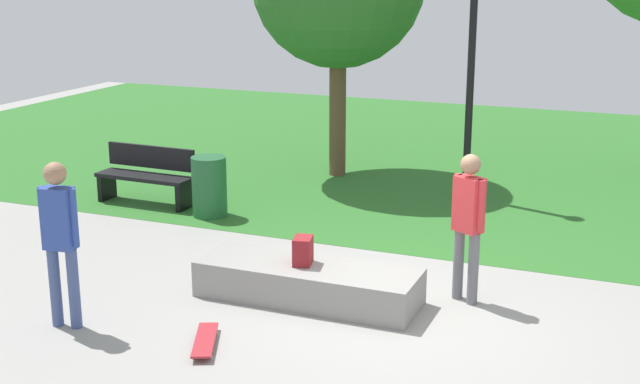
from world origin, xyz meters
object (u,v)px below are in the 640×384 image
Objects in this scene: park_bench_center_lawn at (147,174)px; lamp_post at (472,49)px; trash_bin at (209,187)px; concrete_ledge at (308,283)px; backpack_on_ledge at (303,251)px; skateboard_by_ledge at (205,340)px; skater_watching at (468,217)px; skater_performing_trick at (60,231)px.

park_bench_center_lawn is 0.41× the size of lamp_post.
concrete_ledge is at bearing -42.91° from trash_bin.
park_bench_center_lawn is 1.76× the size of trash_bin.
backpack_on_ledge reaches higher than skateboard_by_ledge.
skater_watching reaches higher than concrete_ledge.
lamp_post reaches higher than trash_bin.
skateboard_by_ledge is 5.48m from park_bench_center_lawn.
backpack_on_ledge is 1.67m from skateboard_by_ledge.
skateboard_by_ledge is at bearing 4.67° from skater_performing_trick.
skateboard_by_ledge is 0.50× the size of park_bench_center_lawn.
skateboard_by_ledge is at bearing -61.29° from trash_bin.
skateboard_by_ledge is at bearing -50.75° from park_bench_center_lawn.
concrete_ledge is 0.38m from backpack_on_ledge.
backpack_on_ledge is at bearing -43.45° from trash_bin.
lamp_post is (0.68, 5.00, 2.21)m from concrete_ledge.
concrete_ledge is 5.51m from lamp_post.
concrete_ledge is 1.59× the size of park_bench_center_lawn.
skater_watching is at bearing 97.16° from backpack_on_ledge.
trash_bin is (-2.68, 2.49, 0.25)m from concrete_ledge.
trash_bin is at bearing 137.09° from concrete_ledge.
park_bench_center_lawn is (-3.95, 2.72, 0.27)m from concrete_ledge.
trash_bin is (-2.19, 4.00, 0.39)m from skateboard_by_ledge.
park_bench_center_lawn is (-1.86, 4.36, -0.58)m from skater_performing_trick.
trash_bin reaches higher than skateboard_by_ledge.
concrete_ledge reaches higher than skateboard_by_ledge.
lamp_post is at bearing 82.31° from concrete_ledge.
skater_performing_trick is (-2.02, -1.66, 0.48)m from backpack_on_ledge.
lamp_post is at bearing 102.82° from skater_watching.
skater_watching is (1.74, 0.64, 0.43)m from backpack_on_ledge.
skater_watching is at bearing 31.48° from skater_performing_trick.
backpack_on_ledge is (-0.07, 0.02, 0.37)m from concrete_ledge.
backpack_on_ledge is 0.35× the size of trash_bin.
lamp_post is (4.62, 2.28, 1.94)m from park_bench_center_lawn.
skateboard_by_ledge is (-0.49, -1.51, -0.15)m from concrete_ledge.
park_bench_center_lawn is (-3.88, 2.70, -0.10)m from backpack_on_ledge.
backpack_on_ledge is at bearing 74.74° from skateboard_by_ledge.
trash_bin is at bearing -10.26° from park_bench_center_lawn.
trash_bin is at bearing 118.71° from skateboard_by_ledge.
park_bench_center_lawn is at bearing 145.41° from concrete_ledge.
concrete_ledge is 1.60m from skateboard_by_ledge.
skateboard_by_ledge is 4.58m from trash_bin.
skater_performing_trick is 4.40m from skater_watching.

